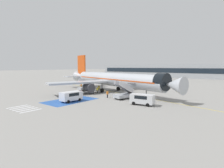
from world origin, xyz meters
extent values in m
plane|color=gray|center=(0.00, 0.00, 0.00)|extent=(600.00, 600.00, 0.00)
cube|color=gold|center=(1.16, 0.93, 0.00)|extent=(74.34, 18.26, 0.01)
cube|color=#2856A8|center=(1.16, -14.03, 0.00)|extent=(6.32, 10.73, 0.01)
cube|color=silver|center=(-1.84, -23.30, 0.00)|extent=(0.44, 3.60, 0.01)
cube|color=silver|center=(-0.64, -23.30, 0.00)|extent=(0.44, 3.60, 0.01)
cube|color=silver|center=(0.56, -23.30, 0.00)|extent=(0.44, 3.60, 0.01)
cube|color=silver|center=(1.76, -23.30, 0.00)|extent=(0.44, 3.60, 0.01)
cube|color=silver|center=(2.96, -23.30, 0.00)|extent=(0.44, 3.60, 0.01)
cylinder|color=#B7BCC4|center=(1.16, 0.93, 3.47)|extent=(32.39, 11.15, 3.58)
cone|color=#B7BCC4|center=(18.85, -3.37, 3.47)|extent=(4.66, 4.34, 3.51)
cone|color=#B7BCC4|center=(-17.22, 5.39, 3.47)|extent=(6.03, 4.61, 3.44)
cylinder|color=black|center=(16.24, -2.74, 3.92)|extent=(2.94, 4.02, 3.62)
cube|color=#DB4C14|center=(1.16, 0.93, 3.65)|extent=(29.88, 10.60, 0.24)
cube|color=#B7BCC4|center=(0.01, 9.98, 2.94)|extent=(5.89, 16.68, 0.44)
cylinder|color=#38383D|center=(1.19, 8.14, 1.62)|extent=(3.20, 2.73, 2.14)
cube|color=#B7BCC4|center=(-4.02, -6.59, 2.94)|extent=(10.02, 16.76, 0.44)
cylinder|color=#38383D|center=(-2.12, -5.50, 1.62)|extent=(3.20, 2.73, 2.14)
cube|color=#DB4C14|center=(-16.44, 5.20, 7.62)|extent=(4.96, 1.53, 6.49)
cube|color=#B7BCC4|center=(-15.11, 8.38, 3.65)|extent=(4.49, 6.33, 0.24)
cube|color=#B7BCC4|center=(-16.72, 1.77, 3.65)|extent=(4.49, 6.33, 0.24)
cylinder|color=#38383D|center=(12.20, -1.76, 1.77)|extent=(0.20, 0.20, 2.70)
cylinder|color=black|center=(12.20, -1.76, 0.42)|extent=(0.88, 0.47, 0.84)
cylinder|color=#38383D|center=(0.28, 4.12, 1.74)|extent=(0.24, 0.24, 2.39)
cylinder|color=black|center=(0.28, 4.12, 0.55)|extent=(1.21, 0.84, 1.10)
cylinder|color=#38383D|center=(-1.09, -1.50, 1.74)|extent=(0.24, 0.24, 2.39)
cylinder|color=black|center=(-1.09, -1.50, 0.55)|extent=(1.21, 0.84, 1.10)
cube|color=#ADB2BA|center=(8.80, -5.45, 0.70)|extent=(3.27, 5.18, 0.70)
cylinder|color=black|center=(8.29, -3.60, 0.35)|extent=(0.38, 0.73, 0.70)
cylinder|color=black|center=(10.10, -4.04, 0.35)|extent=(0.38, 0.73, 0.70)
cylinder|color=black|center=(7.49, -6.86, 0.35)|extent=(0.38, 0.73, 0.70)
cylinder|color=black|center=(9.31, -7.30, 0.35)|extent=(0.38, 0.73, 0.70)
cube|color=#4C4C51|center=(8.80, -5.45, 2.12)|extent=(2.37, 4.37, 2.28)
cube|color=#4C4C51|center=(9.34, -3.23, 3.19)|extent=(1.86, 1.46, 0.12)
cube|color=silver|center=(8.05, -5.27, 2.59)|extent=(1.13, 4.41, 2.98)
cube|color=silver|center=(9.55, -5.63, 2.59)|extent=(1.13, 4.41, 2.98)
cube|color=#ADB2BA|center=(-6.97, -1.62, 0.70)|extent=(3.27, 5.18, 0.70)
cylinder|color=black|center=(-7.48, 0.24, 0.35)|extent=(0.38, 0.73, 0.70)
cylinder|color=black|center=(-5.67, -0.20, 0.35)|extent=(0.38, 0.73, 0.70)
cylinder|color=black|center=(-8.28, -3.03, 0.35)|extent=(0.38, 0.73, 0.70)
cylinder|color=black|center=(-6.46, -3.47, 0.35)|extent=(0.38, 0.73, 0.70)
cube|color=#4C4C51|center=(-6.97, -1.62, 1.90)|extent=(2.37, 4.36, 1.84)
cube|color=#4C4C51|center=(-6.43, 0.60, 2.74)|extent=(1.86, 1.46, 0.12)
cube|color=silver|center=(-7.72, -1.43, 2.37)|extent=(1.11, 4.33, 2.57)
cube|color=silver|center=(-6.22, -1.80, 2.37)|extent=(1.11, 4.33, 2.57)
cube|color=#38383D|center=(-5.63, 23.74, 0.78)|extent=(3.11, 9.46, 0.60)
cube|color=silver|center=(-5.33, 28.29, 1.28)|extent=(2.51, 2.22, 1.60)
cube|color=black|center=(-5.26, 29.32, 1.60)|extent=(2.00, 0.17, 0.70)
cylinder|color=#B7BCC4|center=(-5.65, 23.33, 2.19)|extent=(2.64, 6.55, 2.22)
cylinder|color=gold|center=(-5.65, 23.33, 2.19)|extent=(2.28, 0.50, 2.26)
cylinder|color=black|center=(-6.54, 27.95, 0.48)|extent=(0.34, 0.98, 0.96)
cylinder|color=black|center=(-4.17, 27.80, 0.48)|extent=(0.34, 0.98, 0.96)
cylinder|color=black|center=(-6.84, 23.30, 0.48)|extent=(0.34, 0.98, 0.96)
cylinder|color=black|center=(-4.48, 23.15, 0.48)|extent=(0.34, 0.98, 0.96)
cylinder|color=black|center=(-7.02, 20.72, 0.48)|extent=(0.34, 0.98, 0.96)
cylinder|color=black|center=(-4.65, 20.57, 0.48)|extent=(0.34, 0.98, 0.96)
cube|color=silver|center=(2.11, -14.60, 1.15)|extent=(2.37, 4.43, 1.67)
cube|color=black|center=(2.11, -14.60, 1.52)|extent=(2.26, 2.51, 0.60)
cylinder|color=black|center=(2.95, -16.00, 0.32)|extent=(0.25, 0.65, 0.64)
cylinder|color=black|center=(1.06, -15.86, 0.32)|extent=(0.25, 0.65, 0.64)
cylinder|color=black|center=(3.15, -13.35, 0.32)|extent=(0.25, 0.65, 0.64)
cylinder|color=black|center=(1.26, -13.21, 0.32)|extent=(0.25, 0.65, 0.64)
cube|color=silver|center=(14.90, -8.70, 1.16)|extent=(4.49, 2.34, 1.67)
cube|color=black|center=(14.90, -8.70, 1.52)|extent=(2.58, 2.12, 0.60)
cylinder|color=black|center=(16.11, -7.70, 0.32)|extent=(0.66, 0.28, 0.64)
cylinder|color=black|center=(16.33, -9.35, 0.32)|extent=(0.66, 0.28, 0.64)
cylinder|color=black|center=(13.48, -8.05, 0.32)|extent=(0.66, 0.28, 0.64)
cylinder|color=black|center=(13.69, -9.70, 0.32)|extent=(0.66, 0.28, 0.64)
cube|color=gray|center=(-2.43, -5.10, 0.26)|extent=(2.83, 2.95, 0.12)
cylinder|color=black|center=(-2.62, -6.30, 0.20)|extent=(0.34, 0.37, 0.40)
cylinder|color=black|center=(-3.59, -5.47, 0.20)|extent=(0.34, 0.37, 0.40)
cylinder|color=black|center=(-1.27, -4.72, 0.20)|extent=(0.34, 0.37, 0.40)
cylinder|color=black|center=(-2.23, -3.89, 0.20)|extent=(0.34, 0.37, 0.40)
cylinder|color=gray|center=(-2.69, -6.45, 0.59)|extent=(0.05, 0.05, 0.55)
cylinder|color=gray|center=(-3.73, -5.55, 0.59)|extent=(0.05, 0.05, 0.55)
cylinder|color=gray|center=(-1.13, -4.64, 0.59)|extent=(0.05, 0.05, 0.55)
cylinder|color=gray|center=(-2.17, -3.74, 0.59)|extent=(0.05, 0.05, 0.55)
cylinder|color=black|center=(-2.86, -0.89, 0.44)|extent=(0.14, 0.14, 0.88)
cylinder|color=black|center=(-2.84, -0.73, 0.44)|extent=(0.14, 0.14, 0.88)
cube|color=yellow|center=(-2.85, -0.81, 1.23)|extent=(0.28, 0.45, 0.70)
cube|color=silver|center=(-2.85, -0.81, 1.23)|extent=(0.30, 0.46, 0.06)
sphere|color=beige|center=(-2.85, -0.81, 1.69)|extent=(0.24, 0.24, 0.24)
cylinder|color=#2D2D33|center=(5.13, -6.92, 0.39)|extent=(0.14, 0.14, 0.78)
cylinder|color=#2D2D33|center=(5.18, -6.75, 0.39)|extent=(0.14, 0.14, 0.78)
cube|color=orange|center=(5.15, -6.84, 1.09)|extent=(0.33, 0.46, 0.62)
cube|color=silver|center=(5.15, -6.84, 1.09)|extent=(0.34, 0.48, 0.06)
sphere|color=tan|center=(5.15, -6.84, 1.51)|extent=(0.21, 0.21, 0.21)
cylinder|color=black|center=(-1.08, -3.27, 0.40)|extent=(0.14, 0.14, 0.79)
cylinder|color=black|center=(-1.19, -3.40, 0.40)|extent=(0.14, 0.14, 0.79)
cube|color=yellow|center=(-1.14, -3.34, 1.11)|extent=(0.44, 0.46, 0.63)
cube|color=silver|center=(-1.14, -3.34, 1.11)|extent=(0.45, 0.48, 0.06)
sphere|color=brown|center=(-1.14, -3.34, 1.53)|extent=(0.21, 0.21, 0.21)
cylinder|color=black|center=(-11.75, 0.74, 0.43)|extent=(0.14, 0.14, 0.85)
cylinder|color=black|center=(-11.70, 0.57, 0.43)|extent=(0.14, 0.14, 0.85)
cube|color=orange|center=(-11.72, 0.65, 1.19)|extent=(0.33, 0.46, 0.68)
cube|color=silver|center=(-11.72, 0.65, 1.19)|extent=(0.34, 0.48, 0.06)
sphere|color=beige|center=(-11.72, 0.65, 1.64)|extent=(0.23, 0.23, 0.23)
cube|color=#9EA3A8|center=(1.04, 76.86, 4.11)|extent=(124.40, 12.00, 8.22)
cube|color=#19232D|center=(1.04, 70.81, 4.52)|extent=(119.43, 0.10, 2.88)
camera|label=1|loc=(29.76, -36.88, 7.04)|focal=28.00mm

